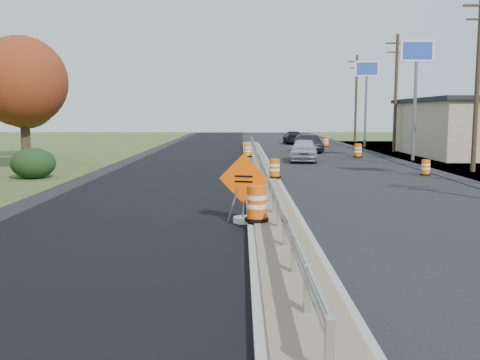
{
  "coord_description": "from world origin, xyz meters",
  "views": [
    {
      "loc": [
        -0.97,
        -19.61,
        3.14
      ],
      "look_at": [
        -1.01,
        -3.25,
        1.1
      ],
      "focal_mm": 40.0,
      "sensor_mm": 36.0,
      "label": 1
    }
  ],
  "objects_px": {
    "barrel_shoulder_near": "(426,168)",
    "car_silver": "(304,150)",
    "barrel_shoulder_far": "(326,142)",
    "caution_sign": "(244,205)",
    "barrel_shoulder_mid": "(358,151)",
    "car_dark_far": "(293,137)",
    "barrel_median_far": "(247,150)",
    "car_dark_mid": "(309,144)",
    "barrel_median_near": "(257,204)",
    "barrel_median_mid": "(275,169)"
  },
  "relations": [
    {
      "from": "car_silver",
      "to": "car_dark_mid",
      "type": "height_order",
      "value": "car_silver"
    },
    {
      "from": "barrel_shoulder_far",
      "to": "car_dark_far",
      "type": "xyz_separation_m",
      "value": [
        -2.57,
        5.37,
        0.19
      ]
    },
    {
      "from": "barrel_shoulder_far",
      "to": "caution_sign",
      "type": "bearing_deg",
      "value": -102.62
    },
    {
      "from": "barrel_median_mid",
      "to": "barrel_shoulder_far",
      "type": "xyz_separation_m",
      "value": [
        6.45,
        26.25,
        -0.17
      ]
    },
    {
      "from": "barrel_median_near",
      "to": "car_dark_mid",
      "type": "height_order",
      "value": "car_dark_mid"
    },
    {
      "from": "barrel_shoulder_near",
      "to": "barrel_shoulder_mid",
      "type": "height_order",
      "value": "barrel_shoulder_mid"
    },
    {
      "from": "caution_sign",
      "to": "car_dark_far",
      "type": "distance_m",
      "value": 41.0
    },
    {
      "from": "caution_sign",
      "to": "barrel_shoulder_mid",
      "type": "height_order",
      "value": "caution_sign"
    },
    {
      "from": "barrel_median_near",
      "to": "barrel_shoulder_near",
      "type": "bearing_deg",
      "value": 55.03
    },
    {
      "from": "caution_sign",
      "to": "barrel_shoulder_far",
      "type": "distance_m",
      "value": 36.15
    },
    {
      "from": "car_silver",
      "to": "barrel_shoulder_far",
      "type": "bearing_deg",
      "value": 83.3
    },
    {
      "from": "barrel_shoulder_mid",
      "to": "car_dark_far",
      "type": "height_order",
      "value": "car_dark_far"
    },
    {
      "from": "caution_sign",
      "to": "car_dark_far",
      "type": "height_order",
      "value": "caution_sign"
    },
    {
      "from": "barrel_shoulder_mid",
      "to": "caution_sign",
      "type": "bearing_deg",
      "value": -109.73
    },
    {
      "from": "barrel_median_far",
      "to": "barrel_shoulder_far",
      "type": "height_order",
      "value": "barrel_median_far"
    },
    {
      "from": "caution_sign",
      "to": "car_dark_far",
      "type": "relative_size",
      "value": 0.44
    },
    {
      "from": "car_silver",
      "to": "car_dark_far",
      "type": "xyz_separation_m",
      "value": [
        1.27,
        20.61,
        -0.1
      ]
    },
    {
      "from": "barrel_median_near",
      "to": "barrel_shoulder_mid",
      "type": "bearing_deg",
      "value": 71.66
    },
    {
      "from": "barrel_median_near",
      "to": "barrel_shoulder_far",
      "type": "distance_m",
      "value": 36.91
    },
    {
      "from": "car_dark_mid",
      "to": "barrel_shoulder_near",
      "type": "bearing_deg",
      "value": -83.59
    },
    {
      "from": "barrel_median_mid",
      "to": "car_silver",
      "type": "relative_size",
      "value": 0.19
    },
    {
      "from": "barrel_median_far",
      "to": "car_dark_far",
      "type": "relative_size",
      "value": 0.2
    },
    {
      "from": "caution_sign",
      "to": "barrel_shoulder_far",
      "type": "relative_size",
      "value": 2.06
    },
    {
      "from": "barrel_median_near",
      "to": "car_dark_mid",
      "type": "bearing_deg",
      "value": 80.12
    },
    {
      "from": "barrel_shoulder_mid",
      "to": "car_dark_far",
      "type": "relative_size",
      "value": 0.22
    },
    {
      "from": "caution_sign",
      "to": "barrel_shoulder_near",
      "type": "height_order",
      "value": "caution_sign"
    },
    {
      "from": "car_silver",
      "to": "car_dark_far",
      "type": "height_order",
      "value": "car_silver"
    },
    {
      "from": "caution_sign",
      "to": "car_dark_mid",
      "type": "distance_m",
      "value": 28.86
    },
    {
      "from": "barrel_median_mid",
      "to": "barrel_shoulder_near",
      "type": "height_order",
      "value": "barrel_median_mid"
    },
    {
      "from": "barrel_shoulder_near",
      "to": "car_silver",
      "type": "relative_size",
      "value": 0.18
    },
    {
      "from": "barrel_shoulder_far",
      "to": "car_dark_mid",
      "type": "height_order",
      "value": "car_dark_mid"
    },
    {
      "from": "barrel_shoulder_mid",
      "to": "car_dark_far",
      "type": "xyz_separation_m",
      "value": [
        -3.01,
        17.41,
        0.19
      ]
    },
    {
      "from": "barrel_shoulder_mid",
      "to": "car_dark_far",
      "type": "bearing_deg",
      "value": 99.8
    },
    {
      "from": "barrel_median_far",
      "to": "barrel_shoulder_mid",
      "type": "distance_m",
      "value": 8.35
    },
    {
      "from": "barrel_shoulder_mid",
      "to": "car_dark_far",
      "type": "distance_m",
      "value": 17.67
    },
    {
      "from": "barrel_median_far",
      "to": "car_dark_mid",
      "type": "xyz_separation_m",
      "value": [
        5.09,
        7.52,
        0.02
      ]
    },
    {
      "from": "caution_sign",
      "to": "car_dark_far",
      "type": "xyz_separation_m",
      "value": [
        5.33,
        40.65,
        0.15
      ]
    },
    {
      "from": "barrel_shoulder_near",
      "to": "car_silver",
      "type": "distance_m",
      "value": 9.6
    },
    {
      "from": "car_dark_mid",
      "to": "caution_sign",
      "type": "bearing_deg",
      "value": -108.09
    },
    {
      "from": "car_dark_far",
      "to": "barrel_median_mid",
      "type": "bearing_deg",
      "value": 83.02
    },
    {
      "from": "barrel_median_far",
      "to": "barrel_shoulder_far",
      "type": "bearing_deg",
      "value": 62.42
    },
    {
      "from": "barrel_shoulder_far",
      "to": "car_dark_mid",
      "type": "relative_size",
      "value": 0.23
    },
    {
      "from": "barrel_median_near",
      "to": "barrel_shoulder_near",
      "type": "height_order",
      "value": "barrel_median_near"
    },
    {
      "from": "barrel_median_far",
      "to": "barrel_shoulder_near",
      "type": "distance_m",
      "value": 12.59
    },
    {
      "from": "barrel_shoulder_mid",
      "to": "barrel_shoulder_far",
      "type": "height_order",
      "value": "same"
    },
    {
      "from": "barrel_shoulder_near",
      "to": "barrel_shoulder_mid",
      "type": "bearing_deg",
      "value": 95.37
    },
    {
      "from": "barrel_median_near",
      "to": "barrel_median_mid",
      "type": "distance_m",
      "value": 9.94
    },
    {
      "from": "barrel_median_far",
      "to": "car_dark_far",
      "type": "xyz_separation_m",
      "value": [
        4.98,
        19.83,
        -0.01
      ]
    },
    {
      "from": "barrel_median_far",
      "to": "car_dark_far",
      "type": "distance_m",
      "value": 20.44
    },
    {
      "from": "caution_sign",
      "to": "barrel_median_far",
      "type": "distance_m",
      "value": 20.83
    }
  ]
}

